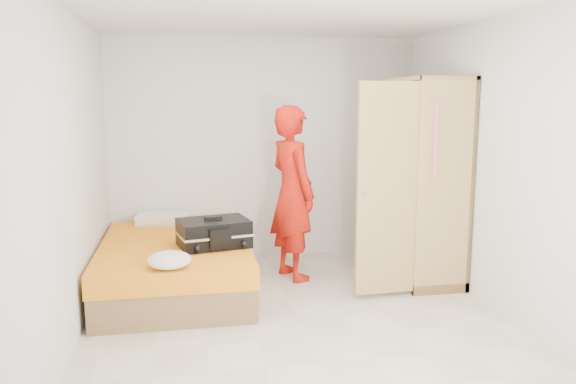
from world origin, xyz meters
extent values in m
plane|color=beige|center=(0.00, 0.00, 0.00)|extent=(4.00, 4.00, 0.00)
plane|color=white|center=(0.00, 0.00, 2.60)|extent=(4.00, 4.00, 0.00)
cube|color=white|center=(0.00, 2.00, 1.30)|extent=(3.60, 0.02, 2.60)
cube|color=white|center=(0.00, -2.00, 1.30)|extent=(3.60, 0.02, 2.60)
cube|color=white|center=(-1.80, 0.00, 1.30)|extent=(0.02, 4.00, 2.60)
cube|color=white|center=(1.80, 0.00, 1.30)|extent=(0.02, 4.00, 2.60)
cube|color=olive|center=(-1.05, 0.90, 0.15)|extent=(1.40, 2.00, 0.30)
cube|color=#FFA91A|center=(-1.05, 0.90, 0.40)|extent=(1.42, 2.02, 0.20)
cube|color=tan|center=(1.77, 0.90, 1.05)|extent=(0.04, 1.20, 2.10)
cube|color=tan|center=(1.50, 0.32, 1.05)|extent=(0.58, 0.04, 2.10)
cube|color=tan|center=(1.50, 1.48, 1.05)|extent=(0.58, 0.04, 2.10)
cube|color=tan|center=(1.50, 0.90, 2.08)|extent=(0.58, 1.20, 0.04)
cube|color=#AC7D49|center=(1.50, 0.90, 0.05)|extent=(0.58, 1.20, 0.10)
cube|color=tan|center=(1.23, 1.20, 1.05)|extent=(0.04, 0.59, 2.00)
cube|color=tan|center=(0.92, 0.32, 1.05)|extent=(0.59, 0.07, 2.00)
cylinder|color=#B2B2B7|center=(1.50, 0.90, 1.92)|extent=(0.02, 1.10, 0.02)
imported|color=red|center=(0.17, 1.11, 0.91)|extent=(0.64, 0.77, 1.83)
cube|color=black|center=(-0.68, 0.67, 0.63)|extent=(0.72, 0.58, 0.26)
cube|color=black|center=(-0.68, 0.67, 0.77)|extent=(0.17, 0.08, 0.03)
ellipsoid|color=white|center=(-1.08, 0.03, 0.57)|extent=(0.36, 0.36, 0.14)
cube|color=white|center=(-1.20, 1.75, 0.55)|extent=(0.59, 0.34, 0.10)
camera|label=1|loc=(-0.93, -4.58, 1.90)|focal=35.00mm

